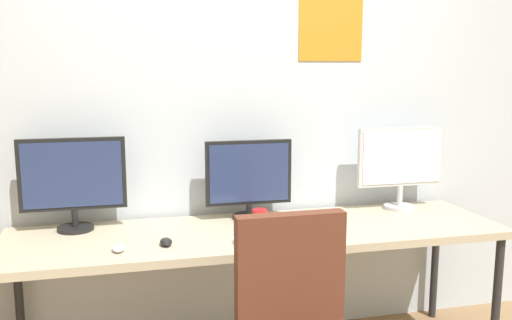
% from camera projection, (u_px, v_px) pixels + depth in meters
% --- Properties ---
extents(wall_back, '(4.91, 0.11, 2.60)m').
position_uv_depth(wall_back, '(241.00, 113.00, 3.07)').
color(wall_back, silver).
rests_on(wall_back, ground_plane).
extents(desk, '(2.51, 0.68, 0.74)m').
position_uv_depth(desk, '(258.00, 238.00, 2.77)').
color(desk, tan).
rests_on(desk, ground_plane).
extents(monitor_left, '(0.52, 0.18, 0.47)m').
position_uv_depth(monitor_left, '(73.00, 180.00, 2.71)').
color(monitor_left, black).
rests_on(monitor_left, desk).
extents(monitor_center, '(0.47, 0.18, 0.43)m').
position_uv_depth(monitor_center, '(249.00, 177.00, 2.93)').
color(monitor_center, black).
rests_on(monitor_center, desk).
extents(monitor_right, '(0.53, 0.18, 0.47)m').
position_uv_depth(monitor_right, '(401.00, 162.00, 3.13)').
color(monitor_right, silver).
rests_on(monitor_right, desk).
extents(keyboard_main, '(0.33, 0.13, 0.02)m').
position_uv_depth(keyboard_main, '(270.00, 241.00, 2.54)').
color(keyboard_main, silver).
rests_on(keyboard_main, desk).
extents(mouse_left_side, '(0.06, 0.10, 0.03)m').
position_uv_depth(mouse_left_side, '(166.00, 242.00, 2.51)').
color(mouse_left_side, black).
rests_on(mouse_left_side, desk).
extents(mouse_right_side, '(0.06, 0.10, 0.03)m').
position_uv_depth(mouse_right_side, '(118.00, 248.00, 2.43)').
color(mouse_right_side, silver).
rests_on(mouse_right_side, desk).
extents(coffee_mug, '(0.11, 0.08, 0.09)m').
position_uv_depth(coffee_mug, '(260.00, 218.00, 2.81)').
color(coffee_mug, red).
rests_on(coffee_mug, desk).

